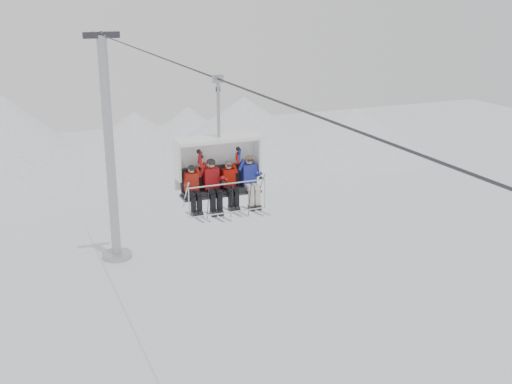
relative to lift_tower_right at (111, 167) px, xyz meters
name	(u,v)px	position (x,y,z in m)	size (l,w,h in m)	color
ridgeline	(51,144)	(-1.58, 20.05, -2.94)	(72.00, 21.00, 7.00)	white
lift_tower_right	(111,167)	(0.00, 0.00, 0.00)	(2.00, 1.80, 13.48)	#A2A4A8
haul_cable	(256,93)	(0.00, -22.00, 7.52)	(0.06, 0.06, 50.00)	#303035
chairlift_carrier	(218,164)	(0.00, -19.03, 4.94)	(2.60, 1.17, 3.98)	black
skier_far_left	(193,187)	(-0.91, -19.35, 4.41)	(0.39, 1.69, 1.55)	red
skier_center_left	(212,183)	(-0.30, -19.33, 4.47)	(0.45, 1.69, 1.75)	#AA1014
skier_center_right	(230,183)	(0.26, -19.35, 4.40)	(0.38, 1.69, 1.54)	red
skier_far_right	(250,179)	(0.93, -19.33, 4.45)	(0.43, 1.69, 1.71)	#2532AD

